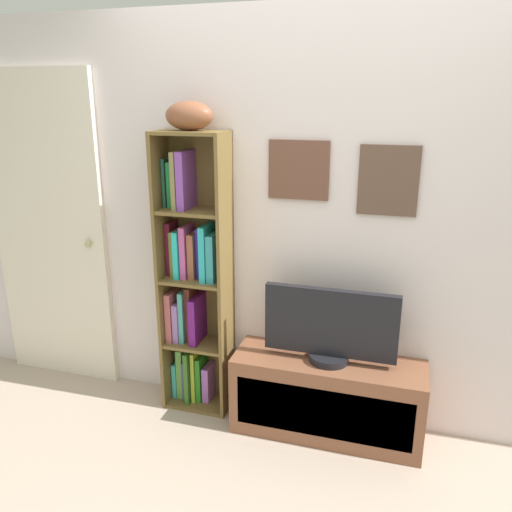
% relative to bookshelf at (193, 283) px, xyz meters
% --- Properties ---
extents(back_wall, '(4.80, 0.08, 2.32)m').
position_rel_bookshelf_xyz_m(back_wall, '(0.74, 0.12, 0.36)').
color(back_wall, silver).
rests_on(back_wall, ground).
extents(bookshelf, '(0.40, 0.24, 1.68)m').
position_rel_bookshelf_xyz_m(bookshelf, '(0.00, 0.00, 0.00)').
color(bookshelf, brown).
rests_on(bookshelf, ground).
extents(football, '(0.27, 0.16, 0.15)m').
position_rel_bookshelf_xyz_m(football, '(0.03, -0.03, 0.96)').
color(football, brown).
rests_on(football, bookshelf).
extents(tv_stand, '(1.06, 0.35, 0.46)m').
position_rel_bookshelf_xyz_m(tv_stand, '(0.84, -0.08, -0.57)').
color(tv_stand, brown).
rests_on(tv_stand, ground).
extents(television, '(0.72, 0.22, 0.42)m').
position_rel_bookshelf_xyz_m(television, '(0.84, -0.08, -0.13)').
color(television, black).
rests_on(television, tv_stand).
extents(door, '(0.82, 0.09, 2.03)m').
position_rel_bookshelf_xyz_m(door, '(-1.03, 0.07, 0.21)').
color(door, silver).
rests_on(door, ground).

